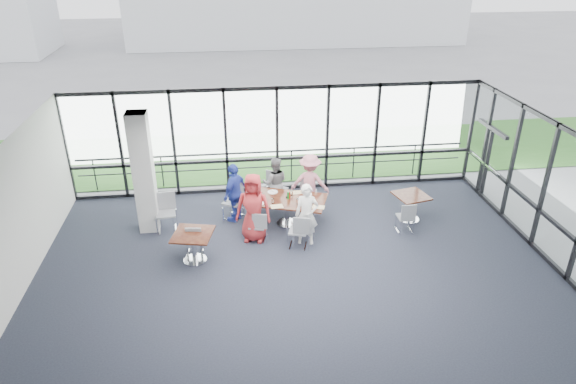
{
  "coord_description": "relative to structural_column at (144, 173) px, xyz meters",
  "views": [
    {
      "loc": [
        -1.41,
        -9.18,
        6.9
      ],
      "look_at": [
        0.02,
        2.5,
        1.1
      ],
      "focal_mm": 32.0,
      "sensor_mm": 36.0,
      "label": 1
    }
  ],
  "objects": [
    {
      "name": "diner_far_right",
      "position": [
        4.36,
        0.54,
        -0.76
      ],
      "size": [
        1.2,
        0.86,
        1.67
      ],
      "primitive_type": "imported",
      "rotation": [
        0.0,
        0.0,
        2.83
      ],
      "color": "#D37B89",
      "rests_on": "ground"
    },
    {
      "name": "chair_main_end",
      "position": [
        2.2,
        0.32,
        -1.12
      ],
      "size": [
        0.64,
        0.64,
        0.96
      ],
      "primitive_type": null,
      "rotation": [
        0.0,
        0.0,
        -2.11
      ],
      "color": "gray",
      "rests_on": "ground"
    },
    {
      "name": "diner_end",
      "position": [
        2.27,
        0.2,
        -0.77
      ],
      "size": [
        0.98,
        1.1,
        1.65
      ],
      "primitive_type": "imported",
      "rotation": [
        0.0,
        0.0,
        -2.17
      ],
      "color": "#293DA6",
      "rests_on": "ground"
    },
    {
      "name": "apron",
      "position": [
        3.6,
        7.0,
        -1.62
      ],
      "size": [
        80.0,
        70.0,
        0.02
      ],
      "primitive_type": "cube",
      "color": "gray",
      "rests_on": "ground"
    },
    {
      "name": "chair_spare_lb",
      "position": [
        0.45,
        -0.15,
        -1.11
      ],
      "size": [
        0.53,
        0.53,
        0.99
      ],
      "primitive_type": null,
      "rotation": [
        0.0,
        0.0,
        3.25
      ],
      "color": "gray",
      "rests_on": "ground"
    },
    {
      "name": "chair_spare_la",
      "position": [
        1.21,
        -1.41,
        -1.19
      ],
      "size": [
        0.45,
        0.45,
        0.81
      ],
      "primitive_type": null,
      "rotation": [
        0.0,
        0.0,
        -0.14
      ],
      "color": "gray",
      "rests_on": "ground"
    },
    {
      "name": "side_table_left",
      "position": [
        1.23,
        -1.7,
        -0.96
      ],
      "size": [
        1.06,
        1.06,
        0.75
      ],
      "rotation": [
        0.0,
        0.0,
        -0.22
      ],
      "color": "black",
      "rests_on": "ground"
    },
    {
      "name": "plate_fr",
      "position": [
        4.21,
        -0.01,
        -0.84
      ],
      "size": [
        0.23,
        0.23,
        0.01
      ],
      "primitive_type": "cylinder",
      "color": "white",
      "rests_on": "main_table"
    },
    {
      "name": "diner_near_left",
      "position": [
        2.7,
        -0.88,
        -0.7
      ],
      "size": [
        1.0,
        0.77,
        1.81
      ],
      "primitive_type": "imported",
      "rotation": [
        0.0,
        0.0,
        -0.25
      ],
      "color": "#AE292B",
      "rests_on": "ground"
    },
    {
      "name": "structural_column",
      "position": [
        0.0,
        0.0,
        0.0
      ],
      "size": [
        0.5,
        0.5,
        3.2
      ],
      "primitive_type": "cube",
      "color": "silver",
      "rests_on": "ground"
    },
    {
      "name": "floor",
      "position": [
        3.6,
        -3.0,
        -1.61
      ],
      "size": [
        12.0,
        10.0,
        0.02
      ],
      "primitive_type": "cube",
      "color": "#20222F",
      "rests_on": "ground"
    },
    {
      "name": "tumbler_a",
      "position": [
        3.23,
        -0.39,
        -0.78
      ],
      "size": [
        0.07,
        0.07,
        0.13
      ],
      "primitive_type": "cylinder",
      "color": "white",
      "rests_on": "main_table"
    },
    {
      "name": "chair_main_nr",
      "position": [
        3.76,
        -1.37,
        -1.15
      ],
      "size": [
        0.53,
        0.53,
        0.89
      ],
      "primitive_type": null,
      "rotation": [
        0.0,
        0.0,
        -0.27
      ],
      "color": "gray",
      "rests_on": "ground"
    },
    {
      "name": "curtain_wall_right",
      "position": [
        9.6,
        -3.0,
        0.0
      ],
      "size": [
        0.1,
        10.0,
        3.2
      ],
      "primitive_type": "cube",
      "color": "white",
      "rests_on": "ground"
    },
    {
      "name": "diner_near_right",
      "position": [
        4.0,
        -1.2,
        -0.8
      ],
      "size": [
        0.64,
        0.52,
        1.6
      ],
      "primitive_type": "imported",
      "rotation": [
        0.0,
        0.0,
        -0.16
      ],
      "color": "white",
      "rests_on": "ground"
    },
    {
      "name": "chair_main_fr",
      "position": [
        4.37,
        0.71,
        -1.16
      ],
      "size": [
        0.5,
        0.5,
        0.88
      ],
      "primitive_type": null,
      "rotation": [
        0.0,
        0.0,
        2.97
      ],
      "color": "gray",
      "rests_on": "ground"
    },
    {
      "name": "tumbler_d",
      "position": [
        2.96,
        -0.08,
        -0.78
      ],
      "size": [
        0.07,
        0.07,
        0.15
      ],
      "primitive_type": "cylinder",
      "color": "white",
      "rests_on": "main_table"
    },
    {
      "name": "menu_b",
      "position": [
        4.37,
        -0.76,
        -0.85
      ],
      "size": [
        0.36,
        0.3,
        0.0
      ],
      "primitive_type": "cube",
      "rotation": [
        0.0,
        0.0,
        -0.31
      ],
      "color": "white",
      "rests_on": "main_table"
    },
    {
      "name": "chair_main_nl",
      "position": [
        2.79,
        -0.92,
        -1.19
      ],
      "size": [
        0.49,
        0.49,
        0.81
      ],
      "primitive_type": null,
      "rotation": [
        0.0,
        0.0,
        -0.26
      ],
      "color": "gray",
      "rests_on": "ground"
    },
    {
      "name": "main_table",
      "position": [
        3.62,
        -0.2,
        -0.96
      ],
      "size": [
        2.31,
        1.75,
        0.75
      ],
      "rotation": [
        0.0,
        0.0,
        -0.34
      ],
      "color": "black",
      "rests_on": "ground"
    },
    {
      "name": "menu_a",
      "position": [
        3.32,
        -0.59,
        -0.85
      ],
      "size": [
        0.34,
        0.25,
        0.0
      ],
      "primitive_type": "cube",
      "rotation": [
        0.0,
        0.0,
        0.1
      ],
      "color": "white",
      "rests_on": "main_table"
    },
    {
      "name": "diner_far_left",
      "position": [
        3.41,
        0.83,
        -0.85
      ],
      "size": [
        0.77,
        0.51,
        1.5
      ],
      "primitive_type": "imported",
      "rotation": [
        0.0,
        0.0,
        3.06
      ],
      "color": "slate",
      "rests_on": "ground"
    },
    {
      "name": "menu_c",
      "position": [
        3.95,
        0.16,
        -0.85
      ],
      "size": [
        0.32,
        0.23,
        0.0
      ],
      "primitive_type": "cube",
      "rotation": [
        0.0,
        0.0,
        0.05
      ],
      "color": "white",
      "rests_on": "main_table"
    },
    {
      "name": "condiment_caddy",
      "position": [
        3.66,
        -0.11,
        -0.83
      ],
      "size": [
        0.1,
        0.07,
        0.04
      ],
      "primitive_type": "cube",
      "color": "black",
      "rests_on": "main_table"
    },
    {
      "name": "plate_fl",
      "position": [
        3.29,
        0.25,
        -0.84
      ],
      "size": [
        0.27,
        0.27,
        0.01
      ],
      "primitive_type": "cylinder",
      "color": "white",
      "rests_on": "main_table"
    },
    {
      "name": "plate_end",
      "position": [
        2.77,
        0.16,
        -0.84
      ],
      "size": [
        0.27,
        0.27,
        0.01
      ],
      "primitive_type": "cylinder",
      "color": "white",
      "rests_on": "main_table"
    },
    {
      "name": "tumbler_b",
      "position": [
        3.87,
        -0.52,
        -0.78
      ],
      "size": [
        0.07,
        0.07,
        0.15
      ],
      "primitive_type": "cylinder",
      "color": "white",
      "rests_on": "main_table"
    },
    {
      "name": "tumbler_c",
      "position": [
        3.78,
        0.01,
        -0.78
      ],
      "size": [
        0.07,
        0.07,
        0.14
      ],
      "primitive_type": "cylinder",
      "color": "white",
      "rests_on": "main_table"
    },
    {
      "name": "plate_nl",
      "position": [
        2.91,
        -0.35,
        -0.84
      ],
      "size": [
        0.26,
        0.26,
        0.01
      ],
      "primitive_type": "cylinder",
      "color": "white",
      "rests_on": "main_table"
    },
    {
      "name": "ceiling",
      "position": [
        3.6,
        -3.0,
        1.6
      ],
      "size": [
        12.0,
        10.0,
        0.04
      ],
      "primitive_type": "cube",
      "color": "silver",
      "rests_on": "ground"
    },
    {
      "name": "exit_door",
      "position": [
        9.6,
        0.75,
        -0.55
      ],
      "size": [
        0.12,
        1.6,
        2.1
      ],
      "primitive_type": "cube",
      "color": "black",
      "rests_on": "ground"
    },
    {
      "name": "green_bottle",
      "position": [
        3.66,
        -0.19,
        -0.75
      ],
      "size": [
        0.05,
        0.05,
        0.2
      ],
      "primitive_type": "cylinder",
      "color": "#14741C",
      "rests_on": "main_table"
    },
    {
      "name": "grass_strip",
      "position": [
        3.6,
        5.0,
        -1.59
      ],
      "size": [
        80.0,
        5.0,
        0.01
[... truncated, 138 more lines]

